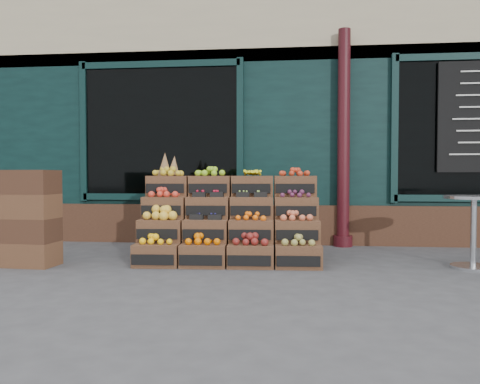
# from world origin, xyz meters

# --- Properties ---
(ground) EXTENTS (60.00, 60.00, 0.00)m
(ground) POSITION_xyz_m (0.00, 0.00, 0.00)
(ground) COLOR #424245
(ground) RESTS_ON ground
(shop_facade) EXTENTS (12.00, 6.24, 4.80)m
(shop_facade) POSITION_xyz_m (0.00, 5.11, 2.40)
(shop_facade) COLOR black
(shop_facade) RESTS_ON ground
(crate_display) EXTENTS (2.21, 1.15, 1.35)m
(crate_display) POSITION_xyz_m (-0.34, 0.75, 0.42)
(crate_display) COLOR brown
(crate_display) RESTS_ON ground
(spare_crates) EXTENTS (0.58, 0.42, 1.11)m
(spare_crates) POSITION_xyz_m (-2.57, 0.13, 0.56)
(spare_crates) COLOR brown
(spare_crates) RESTS_ON ground
(bistro_table) EXTENTS (0.66, 0.66, 0.82)m
(bistro_table) POSITION_xyz_m (2.47, 0.50, 0.51)
(bistro_table) COLOR silver
(bistro_table) RESTS_ON ground
(shopkeeper) EXTENTS (0.74, 0.49, 2.03)m
(shopkeeper) POSITION_xyz_m (-1.39, 2.92, 1.02)
(shopkeeper) COLOR #185624
(shopkeeper) RESTS_ON ground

